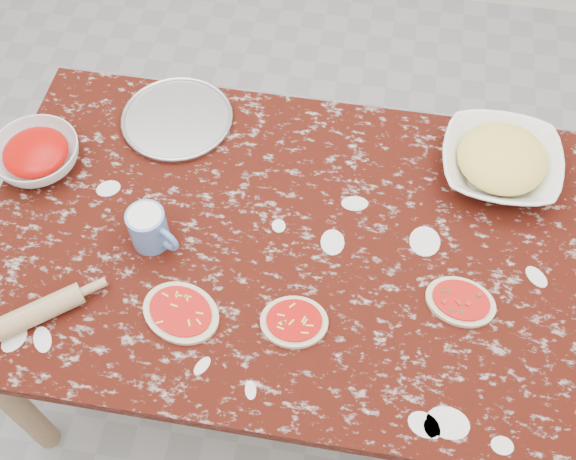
# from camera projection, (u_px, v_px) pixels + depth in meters

# --- Properties ---
(ground) EXTENTS (4.00, 4.00, 0.00)m
(ground) POSITION_uv_depth(u_px,v_px,m) (288.00, 353.00, 2.40)
(ground) COLOR gray
(worktable) EXTENTS (1.60, 1.00, 0.75)m
(worktable) POSITION_uv_depth(u_px,v_px,m) (288.00, 257.00, 1.84)
(worktable) COLOR #320C06
(worktable) RESTS_ON ground
(pizza_tray) EXTENTS (0.41, 0.41, 0.01)m
(pizza_tray) POSITION_uv_depth(u_px,v_px,m) (177.00, 120.00, 1.98)
(pizza_tray) COLOR #B2B2B7
(pizza_tray) RESTS_ON worktable
(sauce_bowl) EXTENTS (0.27, 0.27, 0.07)m
(sauce_bowl) POSITION_uv_depth(u_px,v_px,m) (37.00, 156.00, 1.87)
(sauce_bowl) COLOR white
(sauce_bowl) RESTS_ON worktable
(cheese_bowl) EXTENTS (0.33, 0.33, 0.08)m
(cheese_bowl) POSITION_uv_depth(u_px,v_px,m) (500.00, 164.00, 1.85)
(cheese_bowl) COLOR white
(cheese_bowl) RESTS_ON worktable
(flour_mug) EXTENTS (0.14, 0.10, 0.11)m
(flour_mug) POSITION_uv_depth(u_px,v_px,m) (150.00, 228.00, 1.72)
(flour_mug) COLOR #5677B8
(flour_mug) RESTS_ON worktable
(pizza_left) EXTENTS (0.24, 0.21, 0.02)m
(pizza_left) POSITION_uv_depth(u_px,v_px,m) (181.00, 312.00, 1.65)
(pizza_left) COLOR beige
(pizza_left) RESTS_ON worktable
(pizza_mid) EXTENTS (0.18, 0.15, 0.02)m
(pizza_mid) POSITION_uv_depth(u_px,v_px,m) (294.00, 322.00, 1.63)
(pizza_mid) COLOR beige
(pizza_mid) RESTS_ON worktable
(pizza_right) EXTENTS (0.19, 0.16, 0.02)m
(pizza_right) POSITION_uv_depth(u_px,v_px,m) (460.00, 301.00, 1.66)
(pizza_right) COLOR beige
(pizza_right) RESTS_ON worktable
(rolling_pin) EXTENTS (0.25, 0.21, 0.05)m
(rolling_pin) POSITION_uv_depth(u_px,v_px,m) (26.00, 317.00, 1.62)
(rolling_pin) COLOR tan
(rolling_pin) RESTS_ON worktable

